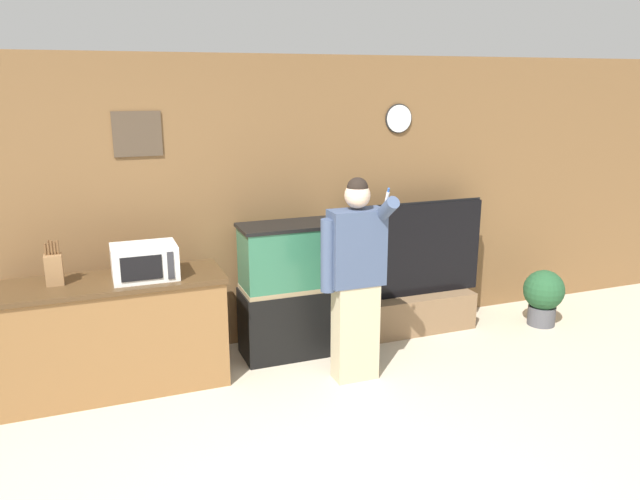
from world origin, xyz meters
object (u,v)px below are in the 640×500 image
tv_on_stand (418,293)px  potted_plant (543,295)px  microwave (145,262)px  knife_block (54,268)px  person_standing (355,278)px  aquarium_on_stand (291,290)px  counter_island (114,335)px

tv_on_stand → potted_plant: bearing=-15.6°
microwave → knife_block: knife_block is taller
person_standing → tv_on_stand: bearing=36.2°
aquarium_on_stand → person_standing: bearing=-63.6°
knife_block → aquarium_on_stand: knife_block is taller
person_standing → counter_island: bearing=164.6°
microwave → knife_block: size_ratio=1.43×
tv_on_stand → person_standing: person_standing is taller
aquarium_on_stand → tv_on_stand: size_ratio=0.90×
counter_island → tv_on_stand: (2.84, 0.23, -0.08)m
potted_plant → microwave: bearing=179.0°
microwave → potted_plant: microwave is taller
knife_block → potted_plant: knife_block is taller
microwave → potted_plant: size_ratio=0.86×
aquarium_on_stand → potted_plant: bearing=-5.6°
knife_block → person_standing: bearing=-13.8°
person_standing → microwave: bearing=163.6°
microwave → aquarium_on_stand: bearing=8.6°
tv_on_stand → person_standing: (-1.01, -0.74, 0.50)m
microwave → tv_on_stand: (2.57, 0.28, -0.67)m
aquarium_on_stand → knife_block: bearing=-176.9°
person_standing → potted_plant: bearing=10.0°
counter_island → microwave: (0.27, -0.05, 0.58)m
aquarium_on_stand → counter_island: bearing=-174.7°
counter_island → microwave: bearing=-9.6°
potted_plant → tv_on_stand: bearing=164.4°
aquarium_on_stand → person_standing: size_ratio=0.72×
tv_on_stand → potted_plant: (1.23, -0.34, -0.05)m
tv_on_stand → knife_block: bearing=-176.5°
person_standing → potted_plant: (2.24, 0.40, -0.55)m
microwave → potted_plant: (3.80, -0.07, -0.72)m
counter_island → knife_block: (-0.37, 0.04, 0.58)m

